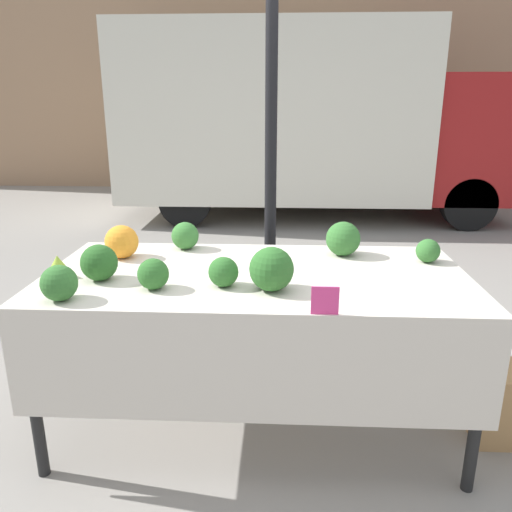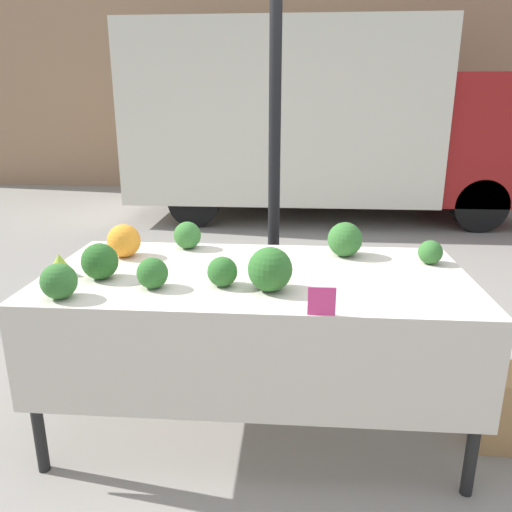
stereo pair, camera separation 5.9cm
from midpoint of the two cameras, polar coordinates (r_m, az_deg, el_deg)
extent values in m
plane|color=gray|center=(2.68, 0.67, -18.45)|extent=(40.00, 40.00, 0.00)
cube|color=#9E7A5B|center=(9.92, 3.97, 26.70)|extent=(16.00, 0.60, 6.43)
cylinder|color=black|center=(2.98, 2.70, 11.37)|extent=(0.07, 0.07, 2.52)
cube|color=silver|center=(7.27, 3.23, 15.94)|extent=(3.99, 2.26, 2.22)
cube|color=maroon|center=(7.69, 23.74, 12.31)|extent=(1.28, 2.08, 1.60)
cylinder|color=black|center=(6.87, 24.41, 5.33)|extent=(0.67, 0.22, 0.67)
cylinder|color=black|center=(8.61, 20.36, 7.90)|extent=(0.67, 0.22, 0.67)
cylinder|color=black|center=(6.57, -6.79, 6.28)|extent=(0.67, 0.22, 0.67)
cylinder|color=black|center=(8.38, -4.36, 8.68)|extent=(0.67, 0.22, 0.67)
cube|color=beige|center=(2.31, 0.73, -2.26)|extent=(1.94, 0.95, 0.03)
cube|color=beige|center=(1.98, -0.19, -13.26)|extent=(1.94, 0.01, 0.44)
cylinder|color=black|center=(2.36, -23.43, -14.18)|extent=(0.05, 0.05, 0.78)
cylinder|color=black|center=(2.25, 24.72, -15.96)|extent=(0.05, 0.05, 0.78)
cylinder|color=black|center=(3.02, -16.32, -6.34)|extent=(0.05, 0.05, 0.78)
cylinder|color=black|center=(2.94, 19.37, -7.33)|extent=(0.05, 0.05, 0.78)
sphere|color=orange|center=(2.60, -14.24, 1.70)|extent=(0.17, 0.17, 0.17)
cone|color=#93B238|center=(2.41, -20.86, -0.93)|extent=(0.13, 0.13, 0.10)
sphere|color=#2D6628|center=(2.06, 2.44, -1.53)|extent=(0.19, 0.19, 0.19)
sphere|color=#387533|center=(2.69, -7.22, 2.37)|extent=(0.15, 0.15, 0.15)
sphere|color=#336B2D|center=(2.12, -20.87, -2.71)|extent=(0.14, 0.14, 0.14)
sphere|color=#336B2D|center=(2.57, 19.93, 0.41)|extent=(0.12, 0.12, 0.12)
sphere|color=#2D6628|center=(2.12, -3.07, -1.80)|extent=(0.13, 0.13, 0.13)
sphere|color=#336B2D|center=(2.57, 10.77, 1.87)|extent=(0.18, 0.18, 0.18)
sphere|color=#285B23|center=(2.30, -16.72, -0.59)|extent=(0.16, 0.16, 0.16)
sphere|color=#2D6628|center=(2.13, -10.98, -1.94)|extent=(0.13, 0.13, 0.13)
cube|color=#E53D84|center=(1.85, 8.43, -5.14)|extent=(0.10, 0.01, 0.11)
camera|label=1|loc=(0.03, -89.26, 0.23)|focal=35.00mm
camera|label=2|loc=(0.03, 90.74, -0.23)|focal=35.00mm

